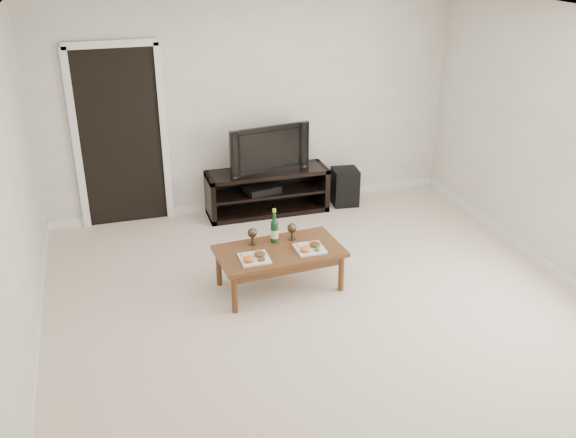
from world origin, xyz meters
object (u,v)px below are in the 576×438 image
at_px(media_console, 267,192).
at_px(subwoofer, 345,187).
at_px(television, 267,148).
at_px(coffee_table, 279,269).

height_order(media_console, subwoofer, media_console).
height_order(television, subwoofer, television).
bearing_deg(coffee_table, subwoofer, 51.96).
height_order(media_console, coffee_table, media_console).
xyz_separation_m(media_console, television, (0.00, 0.00, 0.56)).
bearing_deg(coffee_table, television, 78.41).
bearing_deg(television, coffee_table, -110.78).
relative_size(media_console, television, 1.47).
distance_m(media_console, television, 0.56).
xyz_separation_m(media_console, subwoofer, (1.01, -0.03, -0.04)).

